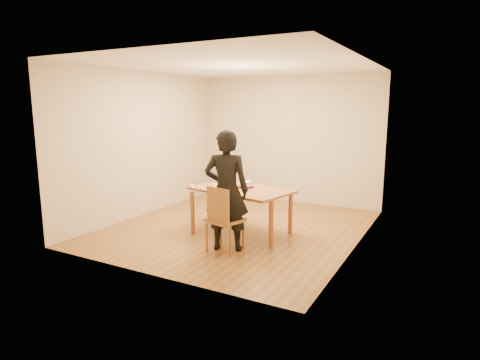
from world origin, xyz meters
The scene contains 16 objects.
room_shell centered at (0.00, 0.34, 1.35)m, with size 4.00×4.50×2.70m.
dining_table centered at (0.22, -0.29, 0.73)m, with size 1.55×0.92×0.04m, color brown.
dining_chair centered at (0.37, -1.06, 0.45)m, with size 0.45×0.45×0.04m, color brown.
cake_plate centered at (0.23, -0.15, 0.76)m, with size 0.27×0.27×0.02m, color #A90B2D.
cake centered at (0.23, -0.15, 0.80)m, with size 0.20×0.20×0.06m, color white.
frosting_dome centered at (0.23, -0.15, 0.85)m, with size 0.20×0.20×0.03m, color white.
frosting_tub centered at (-0.02, -0.64, 0.79)m, with size 0.08×0.08×0.07m, color white.
frosting_lid centered at (-0.01, -0.73, 0.75)m, with size 0.10×0.10×0.01m, color #1948A6.
frosting_dollop centered at (-0.01, -0.73, 0.77)m, with size 0.04×0.04×0.02m, color white.
ramekin_green centered at (-0.33, -0.63, 0.77)m, with size 0.08×0.08×0.04m, color white.
ramekin_yellow centered at (-0.24, -0.33, 0.77)m, with size 0.09×0.09×0.04m, color white.
ramekin_multi centered at (-0.56, -0.57, 0.77)m, with size 0.08×0.08×0.04m, color white.
candy_box_pink centered at (-0.35, -0.07, 0.76)m, with size 0.13×0.07×0.02m, color #E2357B.
candy_box_green centered at (-0.36, -0.06, 0.78)m, with size 0.13×0.06×0.02m, color #2C951B.
spatula centered at (-0.09, -0.70, 0.75)m, with size 0.17×0.02×0.01m, color black.
person centered at (0.37, -1.02, 0.87)m, with size 0.63×0.42×1.74m, color black.
Camera 1 is at (3.20, -5.82, 2.04)m, focal length 30.00 mm.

